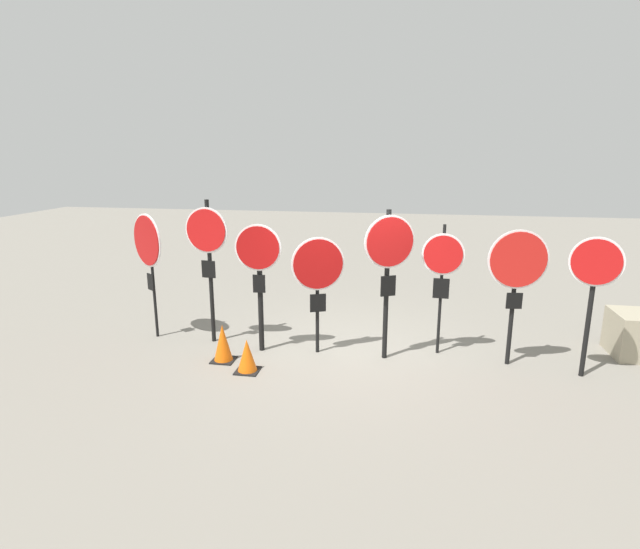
# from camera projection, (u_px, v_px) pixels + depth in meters

# --- Properties ---
(ground_plane) EXTENTS (40.00, 40.00, 0.00)m
(ground_plane) POSITION_uv_depth(u_px,v_px,m) (349.00, 353.00, 8.47)
(ground_plane) COLOR gray
(stop_sign_0) EXTENTS (0.79, 0.56, 2.28)m
(stop_sign_0) POSITION_uv_depth(u_px,v_px,m) (148.00, 246.00, 8.78)
(stop_sign_0) COLOR black
(stop_sign_0) RESTS_ON ground
(stop_sign_1) EXTENTS (0.78, 0.17, 2.54)m
(stop_sign_1) POSITION_uv_depth(u_px,v_px,m) (208.00, 246.00, 8.54)
(stop_sign_1) COLOR black
(stop_sign_1) RESTS_ON ground
(stop_sign_2) EXTENTS (0.77, 0.17, 2.19)m
(stop_sign_2) POSITION_uv_depth(u_px,v_px,m) (259.00, 266.00, 8.18)
(stop_sign_2) COLOR black
(stop_sign_2) RESTS_ON ground
(stop_sign_3) EXTENTS (0.83, 0.35, 1.99)m
(stop_sign_3) POSITION_uv_depth(u_px,v_px,m) (318.00, 271.00, 8.12)
(stop_sign_3) COLOR black
(stop_sign_3) RESTS_ON ground
(stop_sign_4) EXTENTS (0.76, 0.39, 2.45)m
(stop_sign_4) POSITION_uv_depth(u_px,v_px,m) (389.00, 258.00, 7.82)
(stop_sign_4) COLOR black
(stop_sign_4) RESTS_ON ground
(stop_sign_5) EXTENTS (0.68, 0.12, 2.19)m
(stop_sign_5) POSITION_uv_depth(u_px,v_px,m) (442.00, 265.00, 8.06)
(stop_sign_5) COLOR black
(stop_sign_5) RESTS_ON ground
(stop_sign_6) EXTENTS (0.91, 0.17, 2.19)m
(stop_sign_6) POSITION_uv_depth(u_px,v_px,m) (517.00, 269.00, 7.60)
(stop_sign_6) COLOR black
(stop_sign_6) RESTS_ON ground
(stop_sign_7) EXTENTS (0.70, 0.25, 2.15)m
(stop_sign_7) POSITION_uv_depth(u_px,v_px,m) (594.00, 278.00, 7.19)
(stop_sign_7) COLOR black
(stop_sign_7) RESTS_ON ground
(traffic_cone_0) EXTENTS (0.36, 0.36, 0.62)m
(traffic_cone_0) POSITION_uv_depth(u_px,v_px,m) (223.00, 343.00, 8.07)
(traffic_cone_0) COLOR black
(traffic_cone_0) RESTS_ON ground
(traffic_cone_1) EXTENTS (0.36, 0.36, 0.52)m
(traffic_cone_1) POSITION_uv_depth(u_px,v_px,m) (247.00, 356.00, 7.69)
(traffic_cone_1) COLOR black
(traffic_cone_1) RESTS_ON ground
(storage_crate) EXTENTS (0.71, 0.85, 0.74)m
(storage_crate) POSITION_uv_depth(u_px,v_px,m) (635.00, 334.00, 8.28)
(storage_crate) COLOR #9E937A
(storage_crate) RESTS_ON ground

